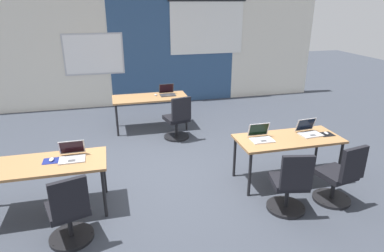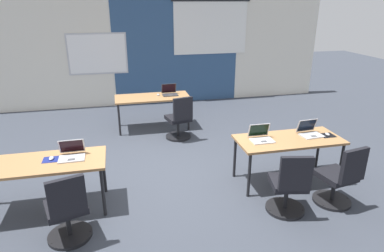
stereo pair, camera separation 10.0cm
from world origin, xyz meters
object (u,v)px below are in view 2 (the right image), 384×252
laptop_far_right (170,93)px  chair_near_right_inner (289,188)px  desk_far_center (152,99)px  laptop_near_left_inner (72,154)px  mouse_near_left_inner (51,158)px  mouse_far_right (158,95)px  laptop_near_right_end (310,132)px  desk_near_right (289,142)px  mouse_near_right_end (327,134)px  chair_near_right_end (339,181)px  laptop_near_right_inner (261,137)px  desk_near_left (43,166)px  chair_near_left_inner (68,213)px  chair_far_right (179,121)px

laptop_far_right → chair_near_right_inner: size_ratio=0.37×
desk_far_center → laptop_near_left_inner: 3.07m
laptop_near_left_inner → mouse_near_left_inner: 0.26m
mouse_far_right → laptop_near_right_end: 3.44m
desk_near_right → laptop_far_right: bearing=115.3°
mouse_far_right → chair_near_right_inner: size_ratio=0.11×
laptop_far_right → chair_near_right_inner: bearing=-76.9°
laptop_far_right → mouse_far_right: laptop_far_right is taller
mouse_near_right_end → desk_far_center: bearing=130.2°
mouse_near_right_end → chair_near_right_end: chair_near_right_end is taller
laptop_near_right_inner → desk_far_center: bearing=115.5°
laptop_near_left_inner → desk_near_right: bearing=-2.0°
desk_near_right → mouse_near_left_inner: 3.39m
desk_near_right → chair_near_right_inner: 0.93m
laptop_near_left_inner → laptop_near_right_inner: bearing=-1.2°
desk_near_left → desk_far_center: 3.30m
desk_near_left → laptop_near_left_inner: laptop_near_left_inner is taller
laptop_far_right → laptop_near_right_inner: (0.92, -2.83, -0.00)m
laptop_far_right → chair_near_right_inner: (0.97, -3.67, -0.39)m
mouse_near_right_end → chair_near_right_end: bearing=-109.0°
desk_near_left → desk_far_center: size_ratio=1.00×
mouse_far_right → mouse_near_left_inner: size_ratio=0.98×
laptop_far_right → laptop_near_right_inner: laptop_far_right is taller
desk_near_right → laptop_near_left_inner: laptop_near_left_inner is taller
laptop_far_right → chair_near_left_inner: bearing=-118.2°
mouse_near_right_end → chair_near_left_inner: chair_near_left_inner is taller
mouse_near_left_inner → desk_far_center: bearing=59.3°
desk_near_left → chair_near_right_inner: bearing=-14.4°
chair_far_right → laptop_near_left_inner: size_ratio=2.74×
chair_near_right_end → laptop_near_right_inner: size_ratio=2.78×
laptop_near_right_inner → mouse_near_right_end: bearing=-3.4°
desk_near_right → mouse_far_right: (-1.61, 2.87, 0.08)m
desk_far_center → chair_near_right_inner: 3.86m
desk_near_right → mouse_far_right: mouse_far_right is taller
chair_near_right_inner → mouse_near_right_end: bearing=-131.2°
laptop_far_right → desk_near_right: bearing=-66.4°
laptop_near_right_end → chair_near_right_inner: bearing=-136.7°
desk_far_center → laptop_far_right: size_ratio=4.73×
laptop_far_right → mouse_near_right_end: laptop_far_right is taller
laptop_far_right → laptop_near_left_inner: laptop_far_right is taller
laptop_near_right_end → mouse_near_right_end: 0.27m
mouse_far_right → laptop_near_left_inner: bearing=-118.4°
desk_far_center → laptop_near_right_inner: size_ratio=4.84×
chair_far_right → chair_near_right_inner: 2.99m
laptop_near_right_end → chair_far_right: bearing=125.4°
desk_near_left → chair_far_right: bearing=43.0°
desk_near_right → desk_far_center: 3.30m
desk_near_left → desk_far_center: same height
laptop_far_right → chair_near_right_end: laptop_far_right is taller
laptop_far_right → mouse_near_left_inner: (-2.03, -2.82, -0.03)m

